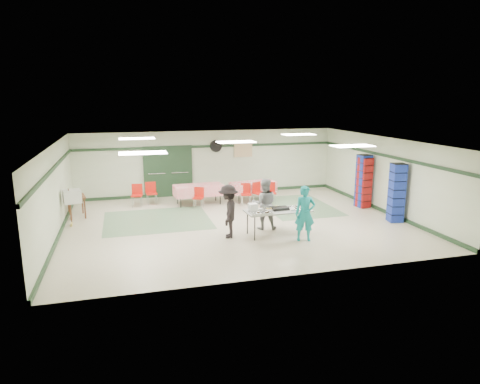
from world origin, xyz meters
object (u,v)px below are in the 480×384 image
object	(u,v)px
volunteer_dark	(228,211)
chair_a	(258,191)
serving_table	(278,211)
crate_stack_red	(364,183)
broom	(70,206)
chair_c	(271,191)
office_printer	(72,196)
chair_b	(246,192)
printer_table	(76,199)
chair_d	(199,195)
crate_stack_blue_a	(363,181)
volunteer_grey	(264,204)
chair_loose_b	(137,193)
dining_table_a	(253,187)
crate_stack_blue_b	(397,193)
dining_table_b	(199,190)
chair_loose_a	(151,191)
volunteer_teal	(305,214)

from	to	relation	value
volunteer_dark	chair_a	world-z (taller)	volunteer_dark
serving_table	volunteer_dark	world-z (taller)	volunteer_dark
crate_stack_red	broom	world-z (taller)	crate_stack_red
chair_c	office_printer	size ratio (longest dim) A/B	1.53
chair_b	printer_table	xyz separation A→B (m)	(-6.13, -0.07, 0.13)
chair_d	crate_stack_blue_a	world-z (taller)	crate_stack_blue_a
volunteer_grey	chair_loose_b	xyz separation A→B (m)	(-3.76, 3.96, -0.29)
crate_stack_blue_a	broom	distance (m)	10.39
dining_table_a	printer_table	world-z (taller)	dining_table_a
crate_stack_blue_b	chair_b	bearing A→B (deg)	139.77
serving_table	crate_stack_blue_b	distance (m)	4.26
chair_loose_b	crate_stack_blue_a	bearing A→B (deg)	-6.37
chair_c	printer_table	world-z (taller)	chair_c
crate_stack_blue_a	printer_table	world-z (taller)	crate_stack_blue_a
chair_a	chair_b	size ratio (longest dim) A/B	1.03
chair_c	crate_stack_red	xyz separation A→B (m)	(3.15, -1.55, 0.45)
serving_table	dining_table_b	bearing A→B (deg)	108.41
chair_loose_a	printer_table	world-z (taller)	chair_loose_a
dining_table_a	chair_c	bearing A→B (deg)	-54.58
chair_d	crate_stack_red	bearing A→B (deg)	9.13
chair_b	chair_c	world-z (taller)	chair_b
broom	volunteer_dark	bearing A→B (deg)	-15.47
dining_table_a	chair_c	size ratio (longest dim) A/B	2.30
chair_c	chair_a	bearing A→B (deg)	-169.40
dining_table_b	chair_loose_a	size ratio (longest dim) A/B	2.22
chair_c	crate_stack_blue_b	bearing A→B (deg)	-37.80
volunteer_teal	dining_table_a	size ratio (longest dim) A/B	0.86
volunteer_grey	crate_stack_blue_a	distance (m)	4.76
chair_b	broom	bearing A→B (deg)	-159.96
volunteer_grey	printer_table	distance (m)	6.59
crate_stack_red	office_printer	xyz separation A→B (m)	(-10.30, 0.45, 0.01)
chair_b	chair_loose_a	size ratio (longest dim) A/B	0.96
volunteer_dark	chair_loose_b	distance (m)	5.11
chair_loose_b	broom	size ratio (longest dim) A/B	0.70
dining_table_a	chair_c	world-z (taller)	chair_c
chair_d	crate_stack_blue_b	size ratio (longest dim) A/B	0.40
dining_table_b	chair_d	bearing A→B (deg)	-104.07
crate_stack_blue_b	chair_loose_b	bearing A→B (deg)	151.95
serving_table	broom	distance (m)	6.68
serving_table	volunteer_dark	size ratio (longest dim) A/B	1.28
chair_b	chair_d	distance (m)	1.83
volunteer_dark	chair_loose_a	distance (m)	5.06
volunteer_dark	chair_d	distance (m)	3.63
chair_a	crate_stack_blue_a	distance (m)	3.98
chair_a	crate_stack_red	distance (m)	4.01
chair_b	crate_stack_red	distance (m)	4.47
volunteer_grey	chair_d	size ratio (longest dim) A/B	2.06
chair_c	dining_table_b	bearing A→B (deg)	178.62
volunteer_dark	crate_stack_blue_a	bearing A→B (deg)	126.67
chair_d	printer_table	xyz separation A→B (m)	(-4.30, -0.06, 0.16)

